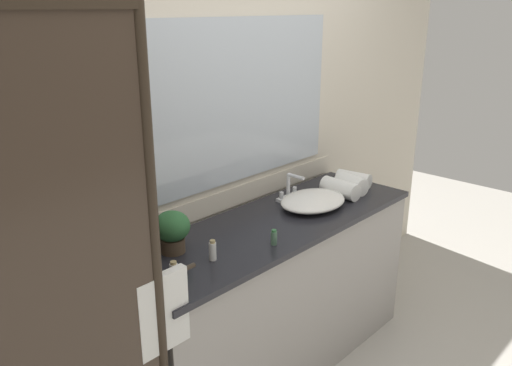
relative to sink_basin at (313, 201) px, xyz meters
name	(u,v)px	position (x,y,z in m)	size (l,w,h in m)	color
ground_plane	(274,364)	(-0.30, 0.01, -0.94)	(8.00, 8.00, 0.00)	#B7B2A8
wall_back_with_mirror	(229,136)	(-0.30, 0.36, 0.37)	(4.40, 0.06, 2.60)	beige
vanity_cabinet	(273,295)	(-0.30, 0.02, -0.48)	(1.80, 0.58, 0.90)	#9E9993
shower_enclosure	(60,315)	(-1.58, -0.17, 0.09)	(1.20, 0.59, 2.00)	#2D2319
sink_basin	(313,201)	(0.00, 0.00, 0.00)	(0.41, 0.32, 0.07)	white
faucet	(289,191)	(0.00, 0.17, 0.02)	(0.17, 0.13, 0.16)	silver
potted_plant	(172,230)	(-0.89, 0.12, 0.08)	(0.17, 0.17, 0.20)	#473828
amenity_bottle_body_wash	(174,273)	(-1.06, -0.11, 0.01)	(0.03, 0.03, 0.10)	white
amenity_bottle_lotion	(274,237)	(-0.52, -0.16, 0.00)	(0.03, 0.03, 0.08)	#4C7056
amenity_bottle_conditioner	(213,251)	(-0.82, -0.07, 0.01)	(0.03, 0.03, 0.10)	white
rolled_towel_near_edge	(354,179)	(0.46, 0.03, 0.01)	(0.09, 0.09, 0.21)	white
rolled_towel_middle	(351,184)	(0.35, -0.02, 0.02)	(0.11, 0.11, 0.19)	white
rolled_towel_far_edge	(340,188)	(0.24, -0.02, 0.02)	(0.10, 0.10, 0.23)	white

